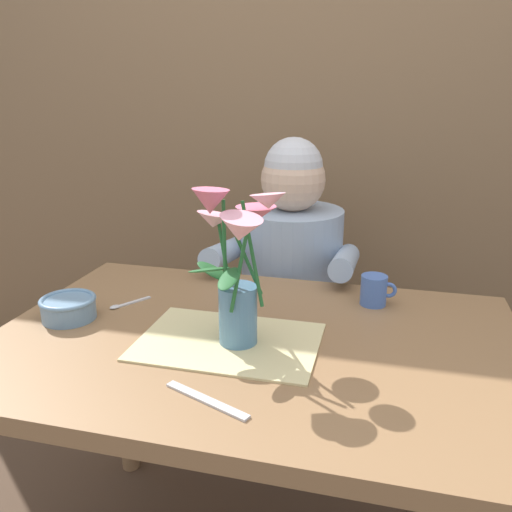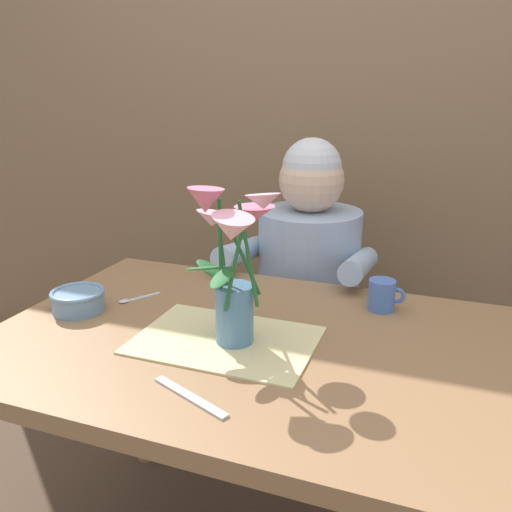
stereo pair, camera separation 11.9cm
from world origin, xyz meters
TOP-DOWN VIEW (x-y plane):
  - wood_panel_backdrop at (0.00, 1.05)m, footprint 4.00×0.10m
  - dining_table at (0.00, 0.00)m, footprint 1.20×0.80m
  - seated_person at (-0.03, 0.62)m, footprint 0.45×0.47m
  - striped_placemat at (-0.05, -0.04)m, footprint 0.40×0.28m
  - flower_vase at (-0.03, -0.04)m, footprint 0.24×0.25m
  - ceramic_bowl at (-0.47, -0.01)m, footprint 0.14×0.14m
  - dinner_knife at (-0.02, -0.27)m, footprint 0.18×0.09m
  - tea_cup at (0.26, 0.26)m, footprint 0.09×0.07m
  - spoon_0 at (-0.09, 0.16)m, footprint 0.04×0.12m
  - spoon_1 at (-0.38, 0.09)m, footprint 0.08×0.11m

SIDE VIEW (x-z plane):
  - seated_person at x=-0.03m, z-range 0.00..1.13m
  - dining_table at x=0.00m, z-range 0.27..1.01m
  - striped_placemat at x=-0.05m, z-range 0.74..0.74m
  - dinner_knife at x=-0.02m, z-range 0.74..0.74m
  - spoon_0 at x=-0.09m, z-range 0.74..0.75m
  - spoon_1 at x=-0.38m, z-range 0.74..0.75m
  - ceramic_bowl at x=-0.47m, z-range 0.74..0.80m
  - tea_cup at x=0.26m, z-range 0.74..0.82m
  - flower_vase at x=-0.03m, z-range 0.76..1.12m
  - wood_panel_backdrop at x=0.00m, z-range 0.00..2.50m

